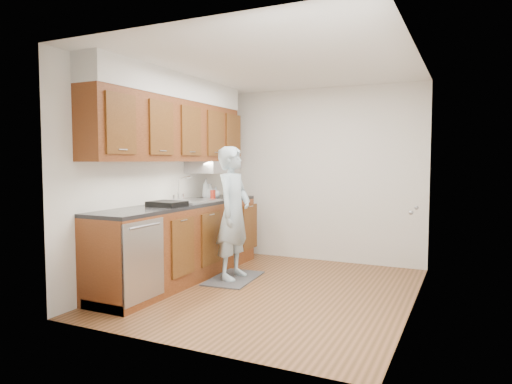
# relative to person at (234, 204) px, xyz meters

# --- Properties ---
(floor) EXTENTS (3.50, 3.50, 0.00)m
(floor) POSITION_rel_person_xyz_m (0.62, -0.25, -0.93)
(floor) COLOR brown
(floor) RESTS_ON ground
(ceiling) EXTENTS (3.50, 3.50, 0.00)m
(ceiling) POSITION_rel_person_xyz_m (0.62, -0.25, 1.57)
(ceiling) COLOR white
(ceiling) RESTS_ON wall_left
(wall_left) EXTENTS (0.02, 3.50, 2.50)m
(wall_left) POSITION_rel_person_xyz_m (-0.88, -0.25, 0.32)
(wall_left) COLOR silver
(wall_left) RESTS_ON floor
(wall_right) EXTENTS (0.02, 3.50, 2.50)m
(wall_right) POSITION_rel_person_xyz_m (2.12, -0.25, 0.32)
(wall_right) COLOR silver
(wall_right) RESTS_ON floor
(wall_back) EXTENTS (3.00, 0.02, 2.50)m
(wall_back) POSITION_rel_person_xyz_m (0.62, 1.50, 0.32)
(wall_back) COLOR silver
(wall_back) RESTS_ON floor
(counter) EXTENTS (0.64, 2.80, 1.30)m
(counter) POSITION_rel_person_xyz_m (-0.58, -0.25, -0.44)
(counter) COLOR brown
(counter) RESTS_ON floor
(upper_cabinets) EXTENTS (0.47, 2.80, 1.21)m
(upper_cabinets) POSITION_rel_person_xyz_m (-0.71, -0.21, 1.02)
(upper_cabinets) COLOR brown
(upper_cabinets) RESTS_ON wall_left
(closet_door) EXTENTS (0.02, 1.22, 2.05)m
(closet_door) POSITION_rel_person_xyz_m (2.11, 0.05, 0.09)
(closet_door) COLOR white
(closet_door) RESTS_ON wall_right
(floor_mat) EXTENTS (0.58, 0.90, 0.02)m
(floor_mat) POSITION_rel_person_xyz_m (0.00, 0.00, -0.92)
(floor_mat) COLOR #565658
(floor_mat) RESTS_ON floor
(person) EXTENTS (0.45, 0.66, 1.83)m
(person) POSITION_rel_person_xyz_m (0.00, 0.00, 0.00)
(person) COLOR #A8C0CC
(person) RESTS_ON floor_mat
(soap_bottle_a) EXTENTS (0.14, 0.14, 0.27)m
(soap_bottle_a) POSITION_rel_person_xyz_m (-0.68, 0.48, 0.15)
(soap_bottle_a) COLOR #B4BEC4
(soap_bottle_a) RESTS_ON counter
(soap_bottle_b) EXTENTS (0.11, 0.11, 0.20)m
(soap_bottle_b) POSITION_rel_person_xyz_m (-0.61, 0.48, 0.11)
(soap_bottle_b) COLOR #B4BEC4
(soap_bottle_b) RESTS_ON counter
(soap_bottle_c) EXTENTS (0.17, 0.17, 0.16)m
(soap_bottle_c) POSITION_rel_person_xyz_m (-0.58, 0.56, 0.09)
(soap_bottle_c) COLOR #B4BEC4
(soap_bottle_c) RESTS_ON counter
(soda_can) EXTENTS (0.08, 0.08, 0.13)m
(soda_can) POSITION_rel_person_xyz_m (-0.48, 0.31, 0.07)
(soda_can) COLOR #AF2C1E
(soda_can) RESTS_ON counter
(steel_can) EXTENTS (0.09, 0.09, 0.13)m
(steel_can) POSITION_rel_person_xyz_m (-0.42, 0.56, 0.07)
(steel_can) COLOR #A5A5AA
(steel_can) RESTS_ON counter
(dish_rack) EXTENTS (0.39, 0.33, 0.06)m
(dish_rack) POSITION_rel_person_xyz_m (-0.50, -0.66, 0.04)
(dish_rack) COLOR black
(dish_rack) RESTS_ON counter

